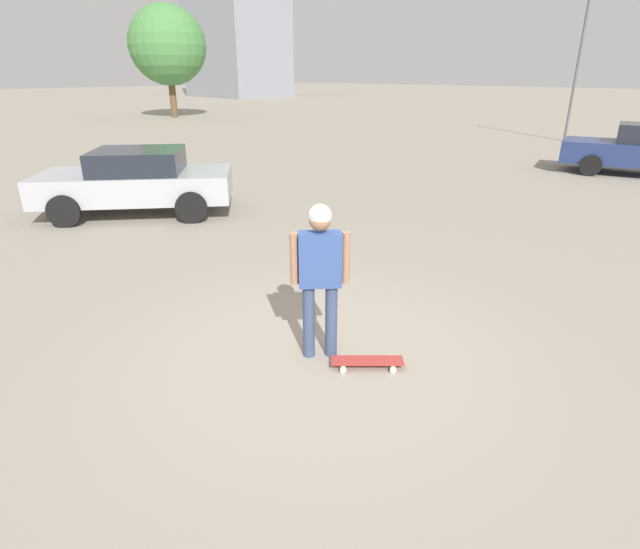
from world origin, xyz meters
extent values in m
plane|color=gray|center=(0.00, 0.00, 0.00)|extent=(220.00, 220.00, 0.00)
cylinder|color=#38476B|center=(-0.08, -0.09, 0.42)|extent=(0.13, 0.13, 0.84)
cylinder|color=#38476B|center=(0.08, 0.09, 0.42)|extent=(0.13, 0.13, 0.84)
cube|color=#334C8C|center=(0.00, 0.00, 1.13)|extent=(0.44, 0.46, 0.58)
cylinder|color=#9E7051|center=(-0.17, -0.20, 1.14)|extent=(0.09, 0.09, 0.55)
cylinder|color=#9E7051|center=(0.17, 0.20, 1.14)|extent=(0.09, 0.09, 0.55)
sphere|color=#9E7051|center=(0.00, 0.00, 1.55)|extent=(0.23, 0.23, 0.23)
sphere|color=silver|center=(0.00, 0.00, 1.59)|extent=(0.24, 0.24, 0.24)
cube|color=#A5332D|center=(0.53, 0.19, 0.08)|extent=(0.68, 0.68, 0.01)
cylinder|color=silver|center=(0.42, -0.08, 0.03)|extent=(0.07, 0.07, 0.07)
cylinder|color=silver|center=(0.26, 0.08, 0.03)|extent=(0.07, 0.07, 0.07)
cylinder|color=silver|center=(0.79, 0.29, 0.03)|extent=(0.07, 0.07, 0.07)
cylinder|color=silver|center=(0.63, 0.45, 0.03)|extent=(0.07, 0.07, 0.07)
cube|color=#ADB2B7|center=(-7.11, 1.37, 0.62)|extent=(3.91, 4.31, 0.59)
cube|color=#1E232D|center=(-7.05, 1.45, 1.15)|extent=(2.41, 2.44, 0.48)
cylinder|color=black|center=(-7.16, -0.18, 0.33)|extent=(0.56, 0.64, 0.65)
cylinder|color=black|center=(-8.60, 0.93, 0.33)|extent=(0.56, 0.64, 0.65)
cylinder|color=black|center=(-5.62, 1.80, 0.33)|extent=(0.56, 0.64, 0.65)
cylinder|color=black|center=(-7.06, 2.91, 0.33)|extent=(0.56, 0.64, 0.65)
cylinder|color=black|center=(-1.64, 13.08, 0.31)|extent=(0.66, 0.36, 0.63)
cylinder|color=black|center=(-2.11, 14.72, 0.31)|extent=(0.66, 0.36, 0.63)
cylinder|color=brown|center=(-29.55, 14.90, 1.41)|extent=(0.45, 0.45, 2.82)
sphere|color=#478442|center=(-29.55, 14.90, 4.59)|extent=(5.06, 5.06, 5.06)
cylinder|color=#59595E|center=(-5.44, 21.07, 2.94)|extent=(0.12, 0.12, 5.87)
camera|label=1|loc=(3.42, -3.37, 2.91)|focal=28.00mm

